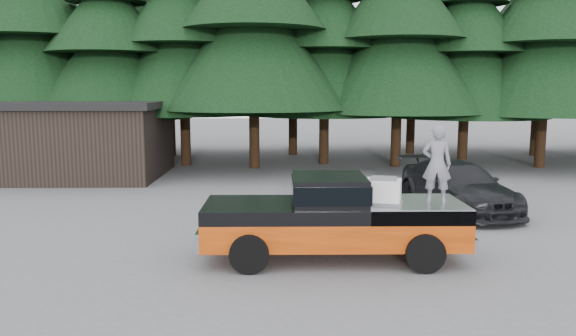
{
  "coord_description": "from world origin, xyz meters",
  "views": [
    {
      "loc": [
        0.26,
        -12.66,
        3.86
      ],
      "look_at": [
        0.43,
        0.0,
        2.06
      ],
      "focal_mm": 35.0,
      "sensor_mm": 36.0,
      "label": 1
    }
  ],
  "objects_px": {
    "man_on_bed": "(437,164)",
    "pickup_truck": "(333,230)",
    "parked_car": "(458,186)",
    "air_compressor": "(383,192)",
    "utility_building": "(69,139)"
  },
  "relations": [
    {
      "from": "air_compressor",
      "to": "parked_car",
      "type": "height_order",
      "value": "air_compressor"
    },
    {
      "from": "air_compressor",
      "to": "man_on_bed",
      "type": "relative_size",
      "value": 0.43
    },
    {
      "from": "man_on_bed",
      "to": "parked_car",
      "type": "height_order",
      "value": "man_on_bed"
    },
    {
      "from": "air_compressor",
      "to": "parked_car",
      "type": "distance_m",
      "value": 6.33
    },
    {
      "from": "air_compressor",
      "to": "man_on_bed",
      "type": "bearing_deg",
      "value": 19.49
    },
    {
      "from": "man_on_bed",
      "to": "utility_building",
      "type": "xyz_separation_m",
      "value": [
        -12.72,
        12.42,
        -0.53
      ]
    },
    {
      "from": "air_compressor",
      "to": "utility_building",
      "type": "xyz_separation_m",
      "value": [
        -11.53,
        12.5,
        0.08
      ]
    },
    {
      "from": "air_compressor",
      "to": "parked_car",
      "type": "bearing_deg",
      "value": 73.44
    },
    {
      "from": "pickup_truck",
      "to": "air_compressor",
      "type": "xyz_separation_m",
      "value": [
        1.08,
        -0.22,
        0.92
      ]
    },
    {
      "from": "pickup_truck",
      "to": "parked_car",
      "type": "relative_size",
      "value": 1.13
    },
    {
      "from": "air_compressor",
      "to": "utility_building",
      "type": "distance_m",
      "value": 17.0
    },
    {
      "from": "pickup_truck",
      "to": "parked_car",
      "type": "height_order",
      "value": "parked_car"
    },
    {
      "from": "man_on_bed",
      "to": "utility_building",
      "type": "relative_size",
      "value": 0.21
    },
    {
      "from": "air_compressor",
      "to": "man_on_bed",
      "type": "xyz_separation_m",
      "value": [
        1.19,
        0.08,
        0.61
      ]
    },
    {
      "from": "man_on_bed",
      "to": "pickup_truck",
      "type": "bearing_deg",
      "value": 9.73
    }
  ]
}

